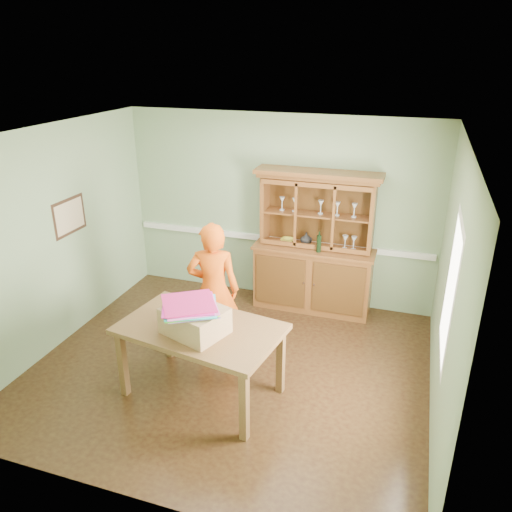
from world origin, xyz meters
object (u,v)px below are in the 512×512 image
(dining_table, at_px, (201,335))
(china_hutch, at_px, (314,262))
(person, at_px, (214,290))
(cardboard_box, at_px, (195,321))

(dining_table, bearing_deg, china_hutch, 82.10)
(china_hutch, xyz_separation_m, person, (-0.89, -1.52, 0.14))
(china_hutch, height_order, cardboard_box, china_hutch)
(cardboard_box, bearing_deg, china_hutch, 73.73)
(dining_table, distance_m, cardboard_box, 0.26)
(china_hutch, xyz_separation_m, cardboard_box, (-0.71, -2.42, 0.26))
(person, bearing_deg, dining_table, 86.94)
(cardboard_box, bearing_deg, person, 101.34)
(cardboard_box, xyz_separation_m, person, (-0.18, 0.90, -0.12))
(china_hutch, relative_size, person, 1.18)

